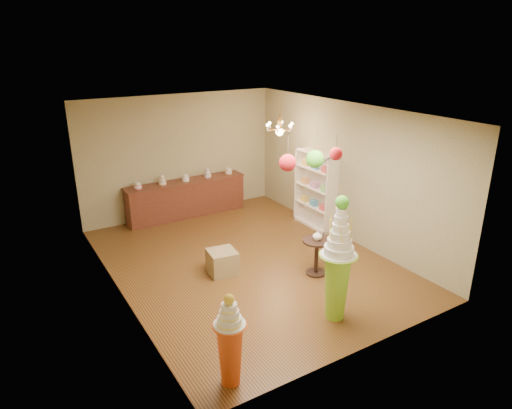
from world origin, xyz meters
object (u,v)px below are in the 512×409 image
round_table (317,252)px  pedestal_green (337,271)px  pedestal_orange (230,347)px  sideboard (187,198)px

round_table → pedestal_green: bearing=-116.4°
pedestal_orange → round_table: (2.78, 1.73, -0.10)m
pedestal_green → sideboard: 5.40m
pedestal_green → sideboard: (-0.23, 5.38, -0.35)m
sideboard → pedestal_green: bearing=-87.6°
pedestal_orange → sideboard: bearing=71.8°
pedestal_green → pedestal_orange: size_ratio=1.58×
pedestal_orange → sideboard: pedestal_orange is taller
pedestal_green → pedestal_orange: pedestal_green is taller
pedestal_green → round_table: size_ratio=2.93×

